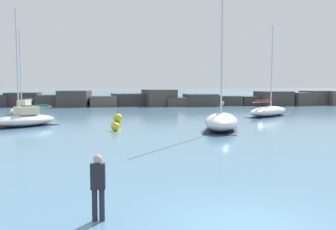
% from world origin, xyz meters
% --- Properties ---
extents(ground_plane, '(600.00, 600.00, 0.00)m').
position_xyz_m(ground_plane, '(0.00, 0.00, 0.00)').
color(ground_plane, teal).
extents(open_sea_beyond, '(400.00, 116.00, 0.01)m').
position_xyz_m(open_sea_beyond, '(0.00, 110.60, 0.00)').
color(open_sea_beyond, teal).
rests_on(open_sea_beyond, ground).
extents(breakwater_jetty, '(62.16, 6.67, 2.56)m').
position_xyz_m(breakwater_jetty, '(0.31, 50.51, 1.03)').
color(breakwater_jetty, brown).
rests_on(breakwater_jetty, ground).
extents(sailboat_moored_0, '(3.92, 6.38, 10.74)m').
position_xyz_m(sailboat_moored_0, '(3.71, 18.46, 0.68)').
color(sailboat_moored_0, white).
rests_on(sailboat_moored_0, ground).
extents(sailboat_moored_1, '(2.43, 5.94, 9.53)m').
position_xyz_m(sailboat_moored_1, '(-15.21, 34.63, 0.62)').
color(sailboat_moored_1, white).
rests_on(sailboat_moored_1, ground).
extents(sailboat_moored_2, '(6.58, 6.38, 9.62)m').
position_xyz_m(sailboat_moored_2, '(11.57, 30.07, 0.56)').
color(sailboat_moored_2, white).
rests_on(sailboat_moored_2, ground).
extents(sailboat_moored_3, '(5.52, 5.44, 9.33)m').
position_xyz_m(sailboat_moored_3, '(-11.68, 22.50, 0.59)').
color(sailboat_moored_3, silver).
rests_on(sailboat_moored_3, ground).
extents(mooring_buoy_orange_near, '(0.78, 0.78, 0.98)m').
position_xyz_m(mooring_buoy_orange_near, '(-4.24, 25.23, 0.39)').
color(mooring_buoy_orange_near, yellow).
rests_on(mooring_buoy_orange_near, ground).
extents(mooring_buoy_far_side, '(0.65, 0.65, 0.85)m').
position_xyz_m(mooring_buoy_far_side, '(-4.13, 18.86, 0.33)').
color(mooring_buoy_far_side, yellow).
rests_on(mooring_buoy_far_side, ground).
extents(person_on_rocks, '(0.36, 0.22, 1.69)m').
position_xyz_m(person_on_rocks, '(-3.62, 0.59, 0.95)').
color(person_on_rocks, '#282833').
rests_on(person_on_rocks, ground).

